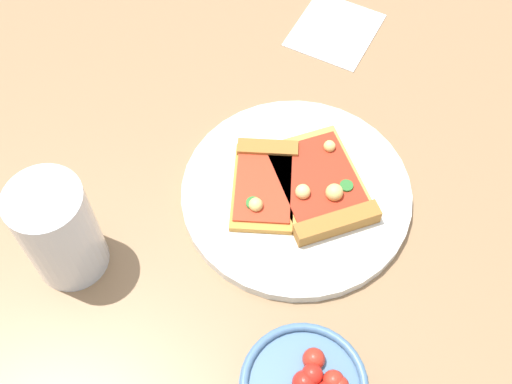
{
  "coord_description": "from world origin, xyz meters",
  "views": [
    {
      "loc": [
        0.2,
        -0.37,
        0.65
      ],
      "look_at": [
        -0.03,
        -0.06,
        0.03
      ],
      "focal_mm": 45.94,
      "sensor_mm": 36.0,
      "label": 1
    }
  ],
  "objects_px": {
    "paper_napkin": "(335,30)",
    "pizza_slice_near": "(263,181)",
    "soda_glass": "(59,232)",
    "plate": "(298,194)",
    "pizza_slice_far": "(321,191)"
  },
  "relations": [
    {
      "from": "paper_napkin",
      "to": "pizza_slice_near",
      "type": "bearing_deg",
      "value": -73.76
    },
    {
      "from": "soda_glass",
      "to": "paper_napkin",
      "type": "xyz_separation_m",
      "value": [
        0.03,
        0.47,
        -0.06
      ]
    },
    {
      "from": "plate",
      "to": "soda_glass",
      "type": "bearing_deg",
      "value": -124.87
    },
    {
      "from": "pizza_slice_near",
      "to": "pizza_slice_far",
      "type": "relative_size",
      "value": 0.81
    },
    {
      "from": "pizza_slice_near",
      "to": "paper_napkin",
      "type": "bearing_deg",
      "value": 106.24
    },
    {
      "from": "plate",
      "to": "pizza_slice_far",
      "type": "bearing_deg",
      "value": 28.3
    },
    {
      "from": "plate",
      "to": "soda_glass",
      "type": "height_order",
      "value": "soda_glass"
    },
    {
      "from": "pizza_slice_near",
      "to": "soda_glass",
      "type": "bearing_deg",
      "value": -119.27
    },
    {
      "from": "plate",
      "to": "paper_napkin",
      "type": "bearing_deg",
      "value": 114.75
    },
    {
      "from": "plate",
      "to": "pizza_slice_far",
      "type": "height_order",
      "value": "pizza_slice_far"
    },
    {
      "from": "pizza_slice_far",
      "to": "soda_glass",
      "type": "height_order",
      "value": "soda_glass"
    },
    {
      "from": "pizza_slice_near",
      "to": "pizza_slice_far",
      "type": "distance_m",
      "value": 0.07
    },
    {
      "from": "soda_glass",
      "to": "paper_napkin",
      "type": "relative_size",
      "value": 1.09
    },
    {
      "from": "pizza_slice_far",
      "to": "soda_glass",
      "type": "xyz_separation_m",
      "value": [
        -0.17,
        -0.23,
        0.04
      ]
    },
    {
      "from": "plate",
      "to": "paper_napkin",
      "type": "height_order",
      "value": "plate"
    }
  ]
}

